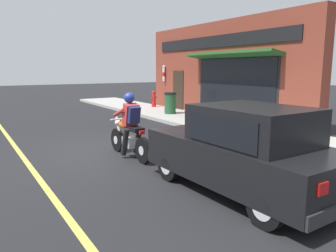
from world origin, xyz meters
name	(u,v)px	position (x,y,z in m)	size (l,w,h in m)	color
ground_plane	(98,151)	(0.00, 0.00, 0.00)	(80.00, 80.00, 0.00)	black
sidewalk_curb	(190,119)	(5.23, 3.00, 0.07)	(2.60, 22.00, 0.14)	#ADAAA3
lane_stripe	(10,139)	(-1.80, 3.00, 0.00)	(0.12, 19.80, 0.01)	#D1C64C
storefront_building	(219,71)	(6.76, 2.93, 2.11)	(1.25, 10.17, 4.20)	brown
motorcycle_with_rider	(130,131)	(0.49, -0.96, 0.68)	(0.56, 2.02, 1.62)	black
car_hatchback	(243,151)	(1.13, -4.21, 0.77)	(1.71, 3.81, 1.57)	black
trash_bin	(170,103)	(5.18, 4.47, 0.64)	(0.56, 0.56, 0.98)	#23512D
fire_hydrant	(154,99)	(5.93, 7.29, 0.57)	(0.36, 0.24, 0.88)	red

